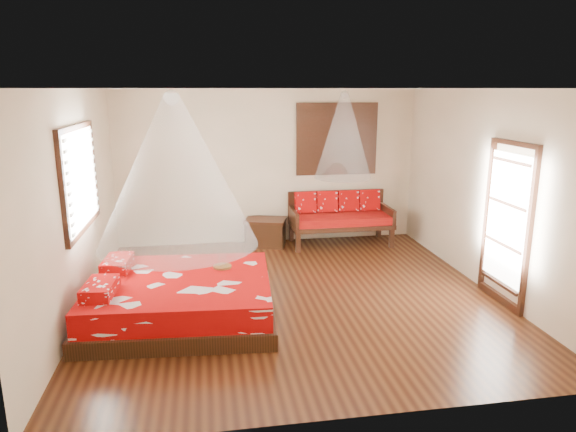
% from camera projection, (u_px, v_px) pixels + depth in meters
% --- Properties ---
extents(room, '(5.54, 5.54, 2.84)m').
position_uv_depth(room, '(294.00, 198.00, 6.78)').
color(room, black).
rests_on(room, ground).
extents(bed, '(2.41, 2.21, 0.65)m').
position_uv_depth(bed, '(180.00, 298.00, 6.43)').
color(bed, black).
rests_on(bed, floor).
extents(daybed, '(1.84, 0.82, 0.96)m').
position_uv_depth(daybed, '(340.00, 216.00, 9.47)').
color(daybed, black).
rests_on(daybed, floor).
extents(storage_chest, '(0.84, 0.71, 0.50)m').
position_uv_depth(storage_chest, '(266.00, 232.00, 9.38)').
color(storage_chest, black).
rests_on(storage_chest, floor).
extents(shutter_panel, '(1.52, 0.06, 1.32)m').
position_uv_depth(shutter_panel, '(337.00, 139.00, 9.46)').
color(shutter_panel, black).
rests_on(shutter_panel, wall_back).
extents(window_left, '(0.10, 1.74, 1.34)m').
position_uv_depth(window_left, '(81.00, 178.00, 6.47)').
color(window_left, black).
rests_on(window_left, wall_left).
extents(glazed_door, '(0.08, 1.02, 2.16)m').
position_uv_depth(glazed_door, '(506.00, 225.00, 6.71)').
color(glazed_door, black).
rests_on(glazed_door, floor).
extents(wine_tray, '(0.24, 0.24, 0.20)m').
position_uv_depth(wine_tray, '(222.00, 264.00, 6.77)').
color(wine_tray, brown).
rests_on(wine_tray, bed).
extents(mosquito_net_main, '(1.93, 1.93, 1.80)m').
position_uv_depth(mosquito_net_main, '(175.00, 171.00, 6.05)').
color(mosquito_net_main, white).
rests_on(mosquito_net_main, ceiling).
extents(mosquito_net_daybed, '(1.01, 1.01, 1.50)m').
position_uv_depth(mosquito_net_daybed, '(344.00, 136.00, 8.99)').
color(mosquito_net_daybed, white).
rests_on(mosquito_net_daybed, ceiling).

